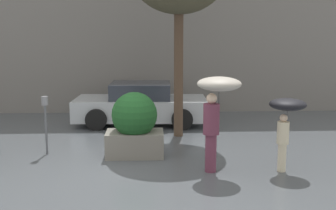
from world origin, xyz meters
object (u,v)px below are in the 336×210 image
object	(u,v)px
person_adult	(216,100)
person_child	(286,114)
parked_car_near	(141,105)
parking_meter	(45,113)
planter_box	(135,125)

from	to	relation	value
person_adult	person_child	size ratio (longest dim) A/B	1.30
parked_car_near	parking_meter	xyz separation A→B (m)	(-2.07, -3.23, 0.37)
person_adult	parking_meter	size ratio (longest dim) A/B	1.42
planter_box	person_adult	world-z (taller)	person_adult
planter_box	parked_car_near	distance (m)	3.45
person_child	parking_meter	distance (m)	5.21
planter_box	parked_car_near	size ratio (longest dim) A/B	0.36
planter_box	person_child	bearing A→B (deg)	-21.01
parking_meter	person_child	bearing A→B (deg)	-15.34
parked_car_near	person_adult	bearing A→B (deg)	-159.28
parked_car_near	planter_box	bearing A→B (deg)	-179.14
parked_car_near	parking_meter	bearing A→B (deg)	149.34
person_adult	planter_box	bearing A→B (deg)	140.71
person_adult	parking_meter	bearing A→B (deg)	155.34
person_child	parking_meter	bearing A→B (deg)	130.45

